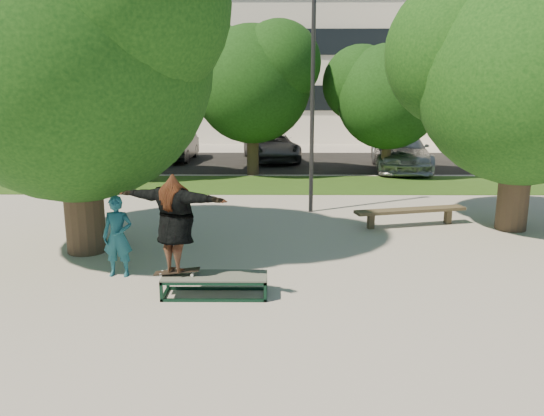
{
  "coord_description": "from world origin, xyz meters",
  "views": [
    {
      "loc": [
        -0.02,
        -10.22,
        3.49
      ],
      "look_at": [
        -0.11,
        0.6,
        1.08
      ],
      "focal_mm": 35.0,
      "sensor_mm": 36.0,
      "label": 1
    }
  ],
  "objects_px": {
    "car_dark": "(178,147)",
    "car_silver_b": "(400,151)",
    "bench": "(410,212)",
    "tree_right": "(521,65)",
    "lamppost": "(312,103)",
    "car_silver_a": "(100,151)",
    "bystander": "(118,236)",
    "car_grey": "(271,146)",
    "tree_left": "(69,44)",
    "grind_box": "(215,285)"
  },
  "relations": [
    {
      "from": "grind_box",
      "to": "car_silver_b",
      "type": "distance_m",
      "value": 16.47
    },
    {
      "from": "car_silver_a",
      "to": "car_silver_b",
      "type": "bearing_deg",
      "value": -15.06
    },
    {
      "from": "tree_left",
      "to": "car_dark",
      "type": "height_order",
      "value": "tree_left"
    },
    {
      "from": "bench",
      "to": "car_silver_a",
      "type": "bearing_deg",
      "value": 122.57
    },
    {
      "from": "tree_left",
      "to": "bench",
      "type": "bearing_deg",
      "value": 15.88
    },
    {
      "from": "lamppost",
      "to": "car_dark",
      "type": "xyz_separation_m",
      "value": [
        -6.0,
        11.5,
        -2.44
      ]
    },
    {
      "from": "tree_right",
      "to": "bystander",
      "type": "bearing_deg",
      "value": -157.88
    },
    {
      "from": "tree_left",
      "to": "car_silver_a",
      "type": "height_order",
      "value": "tree_left"
    },
    {
      "from": "bystander",
      "to": "bench",
      "type": "xyz_separation_m",
      "value": [
        6.53,
        3.86,
        -0.39
      ]
    },
    {
      "from": "tree_right",
      "to": "car_dark",
      "type": "relative_size",
      "value": 1.51
    },
    {
      "from": "bench",
      "to": "grind_box",
      "type": "bearing_deg",
      "value": -147.44
    },
    {
      "from": "tree_left",
      "to": "grind_box",
      "type": "height_order",
      "value": "tree_left"
    },
    {
      "from": "tree_right",
      "to": "grind_box",
      "type": "distance_m",
      "value": 9.26
    },
    {
      "from": "grind_box",
      "to": "car_silver_a",
      "type": "bearing_deg",
      "value": 114.21
    },
    {
      "from": "tree_right",
      "to": "car_silver_a",
      "type": "distance_m",
      "value": 18.35
    },
    {
      "from": "car_dark",
      "to": "car_silver_b",
      "type": "xyz_separation_m",
      "value": [
        10.53,
        -3.0,
        0.12
      ]
    },
    {
      "from": "tree_left",
      "to": "bench",
      "type": "relative_size",
      "value": 2.34
    },
    {
      "from": "tree_right",
      "to": "grind_box",
      "type": "relative_size",
      "value": 3.62
    },
    {
      "from": "tree_right",
      "to": "grind_box",
      "type": "bearing_deg",
      "value": -146.38
    },
    {
      "from": "bystander",
      "to": "car_silver_a",
      "type": "height_order",
      "value": "bystander"
    },
    {
      "from": "tree_right",
      "to": "bench",
      "type": "height_order",
      "value": "tree_right"
    },
    {
      "from": "bench",
      "to": "car_grey",
      "type": "xyz_separation_m",
      "value": [
        -3.76,
        13.19,
        0.33
      ]
    },
    {
      "from": "bench",
      "to": "car_silver_b",
      "type": "bearing_deg",
      "value": 64.45
    },
    {
      "from": "car_silver_a",
      "to": "car_grey",
      "type": "relative_size",
      "value": 0.82
    },
    {
      "from": "lamppost",
      "to": "car_silver_b",
      "type": "relative_size",
      "value": 1.07
    },
    {
      "from": "lamppost",
      "to": "car_silver_b",
      "type": "height_order",
      "value": "lamppost"
    },
    {
      "from": "lamppost",
      "to": "grind_box",
      "type": "height_order",
      "value": "lamppost"
    },
    {
      "from": "lamppost",
      "to": "car_silver_b",
      "type": "distance_m",
      "value": 9.91
    },
    {
      "from": "grind_box",
      "to": "bystander",
      "type": "xyz_separation_m",
      "value": [
        -1.95,
        1.02,
        0.59
      ]
    },
    {
      "from": "car_grey",
      "to": "car_silver_b",
      "type": "bearing_deg",
      "value": -35.84
    },
    {
      "from": "car_silver_a",
      "to": "tree_right",
      "type": "bearing_deg",
      "value": -50.18
    },
    {
      "from": "bystander",
      "to": "bench",
      "type": "bearing_deg",
      "value": 32.98
    },
    {
      "from": "lamppost",
      "to": "car_silver_a",
      "type": "distance_m",
      "value": 13.31
    },
    {
      "from": "bench",
      "to": "car_grey",
      "type": "height_order",
      "value": "car_grey"
    },
    {
      "from": "tree_right",
      "to": "car_silver_b",
      "type": "bearing_deg",
      "value": 92.1
    },
    {
      "from": "bench",
      "to": "bystander",
      "type": "bearing_deg",
      "value": -163.65
    },
    {
      "from": "car_silver_a",
      "to": "car_dark",
      "type": "bearing_deg",
      "value": 22.72
    },
    {
      "from": "bench",
      "to": "car_silver_a",
      "type": "relative_size",
      "value": 0.71
    },
    {
      "from": "car_grey",
      "to": "tree_left",
      "type": "bearing_deg",
      "value": -113.14
    },
    {
      "from": "car_grey",
      "to": "bench",
      "type": "bearing_deg",
      "value": -82.55
    },
    {
      "from": "tree_right",
      "to": "car_grey",
      "type": "distance_m",
      "value": 15.15
    },
    {
      "from": "car_silver_a",
      "to": "car_dark",
      "type": "height_order",
      "value": "car_silver_a"
    },
    {
      "from": "tree_right",
      "to": "bystander",
      "type": "distance_m",
      "value": 10.21
    },
    {
      "from": "car_silver_b",
      "to": "car_grey",
      "type": "bearing_deg",
      "value": 158.56
    },
    {
      "from": "bench",
      "to": "car_silver_b",
      "type": "distance_m",
      "value": 10.4
    },
    {
      "from": "tree_right",
      "to": "car_silver_a",
      "type": "relative_size",
      "value": 1.52
    },
    {
      "from": "bystander",
      "to": "car_grey",
      "type": "xyz_separation_m",
      "value": [
        2.77,
        17.05,
        -0.06
      ]
    },
    {
      "from": "grind_box",
      "to": "car_grey",
      "type": "distance_m",
      "value": 18.09
    },
    {
      "from": "tree_right",
      "to": "car_silver_a",
      "type": "xyz_separation_m",
      "value": [
        -14.13,
        11.21,
        -3.37
      ]
    },
    {
      "from": "tree_right",
      "to": "lamppost",
      "type": "bearing_deg",
      "value": 158.72
    }
  ]
}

